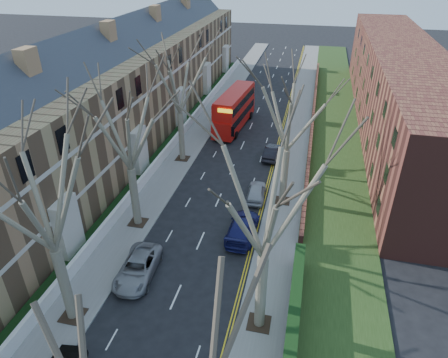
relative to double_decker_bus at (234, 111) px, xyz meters
The scene contains 16 objects.
pavement_left 4.58m from the double_decker_bus, 168.07° to the left, with size 3.00×102.00×0.12m, color slate.
pavement_right 8.39m from the double_decker_bus, ahead, with size 3.00×102.00×0.12m, color slate.
terrace_left 14.02m from the double_decker_bus, 148.26° to the right, with size 9.70×78.00×13.60m.
flats_right 20.30m from the double_decker_bus, 13.91° to the left, with size 13.97×54.00×10.00m.
front_wall_left 9.23m from the double_decker_bus, 127.97° to the right, with size 0.30×78.00×1.00m.
grass_verge_right 12.76m from the double_decker_bus, ahead, with size 6.00×102.00×0.06m.
tree_left_mid 33.19m from the double_decker_bus, 96.46° to the right, with size 10.50×10.50×14.71m.
tree_left_far 23.53m from the double_decker_bus, 99.33° to the right, with size 10.15×10.15×14.22m.
tree_left_dist 13.05m from the double_decker_bus, 109.71° to the right, with size 10.50×10.50×14.71m.
tree_right_mid 32.00m from the double_decker_bus, 75.58° to the right, with size 10.50×10.50×14.71m.
tree_right_far 19.25m from the double_decker_bus, 64.37° to the right, with size 10.15×10.15×14.22m.
double_decker_bus is the anchor object (origin of this frame).
car_left_far 27.91m from the double_decker_bus, 92.31° to the right, with size 2.34×5.07×1.41m, color gray.
car_right_near 22.37m from the double_decker_bus, 76.69° to the right, with size 2.14×5.27×1.53m, color #171853.
car_right_mid 16.97m from the double_decker_bus, 71.53° to the right, with size 1.61×4.00×1.36m, color #9D9FA6.
car_right_far 9.66m from the double_decker_bus, 52.84° to the right, with size 1.45×4.15×1.37m, color black.
Camera 1 is at (7.34, -8.70, 19.97)m, focal length 32.00 mm.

